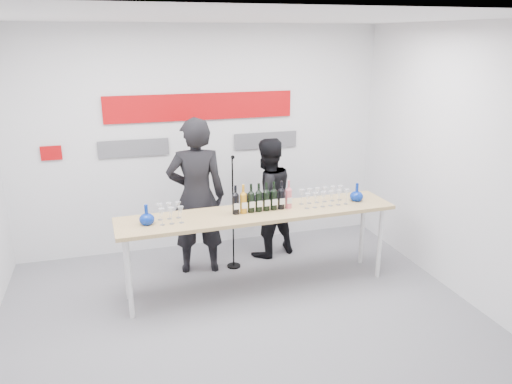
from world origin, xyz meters
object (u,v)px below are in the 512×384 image
at_px(tasting_table, 259,217).
at_px(mic_stand, 233,234).
at_px(presenter_right, 267,198).
at_px(presenter_left, 197,197).

bearing_deg(tasting_table, mic_stand, 101.71).
xyz_separation_m(presenter_right, mic_stand, (-0.53, -0.27, -0.35)).
distance_m(tasting_table, mic_stand, 0.76).
relative_size(tasting_table, presenter_right, 1.99).
height_order(presenter_left, presenter_right, presenter_left).
height_order(tasting_table, mic_stand, mic_stand).
distance_m(tasting_table, presenter_left, 0.89).
bearing_deg(presenter_left, presenter_right, -159.88).
bearing_deg(tasting_table, presenter_right, 64.70).
bearing_deg(presenter_right, tasting_table, 49.97).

